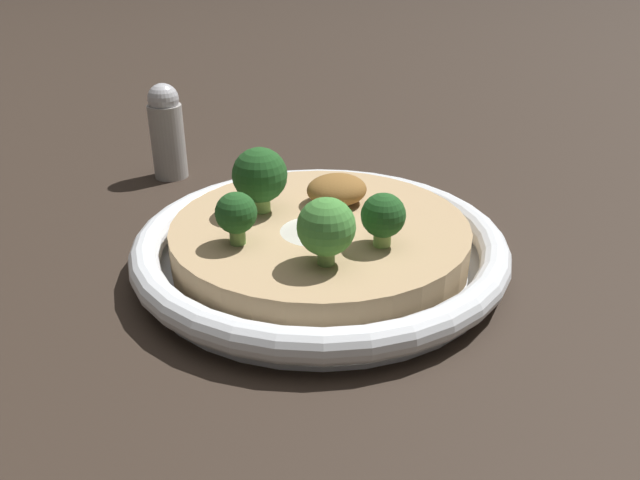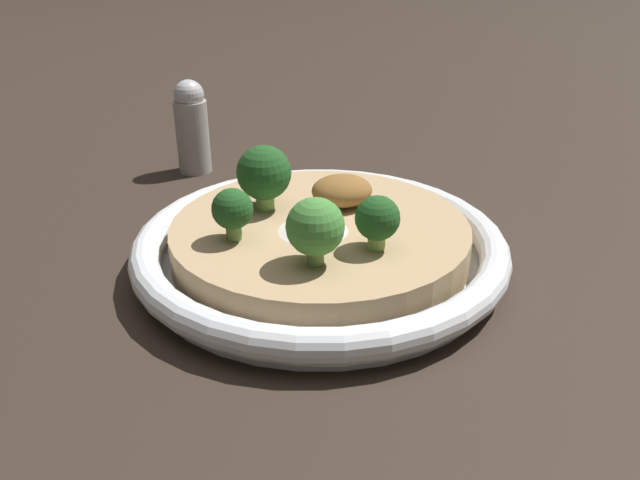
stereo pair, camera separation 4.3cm
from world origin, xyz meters
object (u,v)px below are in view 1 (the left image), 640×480
Objects in this scene: broccoli_front_right at (260,176)px; risotto_bowl at (320,245)px; broccoli_right at (236,214)px; pepper_shaker at (167,131)px; broccoli_back at (326,228)px; broccoli_back_left at (383,217)px.

risotto_bowl is at bearing 130.71° from broccoli_front_right.
pepper_shaker reaches higher than broccoli_right.
broccoli_right is 0.23m from pepper_shaker.
risotto_bowl is 6.14× the size of broccoli_back.
broccoli_front_right is at bearing -49.29° from risotto_bowl.
broccoli_back_left reaches higher than risotto_bowl.
broccoli_front_right is 1.34× the size of broccoli_right.
broccoli_back_left is at bearing 155.13° from broccoli_right.
broccoli_right is at bearing 7.00° from risotto_bowl.
broccoli_front_right is at bearing -125.05° from broccoli_right.
broccoli_right is (0.06, 0.01, 0.04)m from risotto_bowl.
broccoli_back_left is at bearing 116.57° from risotto_bowl.
broccoli_right reaches higher than risotto_bowl.
broccoli_back_left and broccoli_right have the same top height.
broccoli_right is at bearing 90.23° from pepper_shaker.
broccoli_back is (0.02, 0.05, 0.04)m from risotto_bowl.
broccoli_right is at bearing 54.95° from broccoli_front_right.
broccoli_front_right reaches higher than broccoli_back_left.
broccoli_back is 0.06m from broccoli_right.
risotto_bowl is 0.06m from broccoli_back_left.
broccoli_back_left is 1.01× the size of broccoli_right.
broccoli_back_left is 0.40× the size of pepper_shaker.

